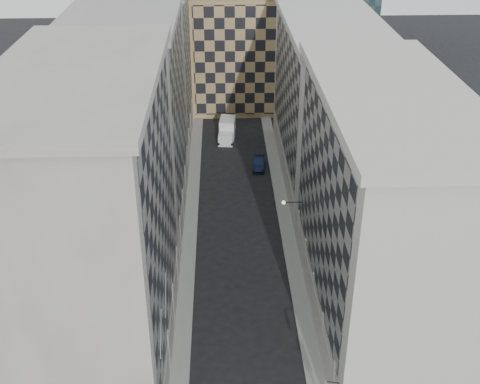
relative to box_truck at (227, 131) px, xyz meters
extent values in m
cube|color=gray|center=(-4.38, -23.22, -1.17)|extent=(1.50, 100.00, 0.15)
cube|color=gray|center=(6.12, -23.22, -1.17)|extent=(1.50, 100.00, 0.15)
cube|color=gray|center=(-10.13, -42.22, 10.26)|extent=(10.00, 22.00, 23.00)
cube|color=gray|center=(-5.25, -42.22, 11.76)|extent=(0.25, 19.36, 18.00)
cube|color=gray|center=(-5.33, -42.22, 0.36)|extent=(0.45, 21.12, 3.20)
cube|color=gray|center=(-10.13, -42.22, 22.11)|extent=(10.80, 22.80, 0.70)
cylinder|color=gray|center=(-5.48, -44.97, 0.96)|extent=(0.90, 0.90, 4.40)
cylinder|color=gray|center=(-5.48, -39.47, 0.96)|extent=(0.90, 0.90, 4.40)
cylinder|color=gray|center=(-5.48, -33.97, 0.96)|extent=(0.90, 0.90, 4.40)
cube|color=gray|center=(-10.13, -20.22, 9.76)|extent=(10.00, 22.00, 22.00)
cube|color=gray|center=(-5.25, -20.22, 11.26)|extent=(0.25, 19.36, 17.00)
cube|color=gray|center=(-5.33, -20.22, 0.36)|extent=(0.45, 21.12, 3.20)
cube|color=gray|center=(-10.13, -20.22, 21.11)|extent=(10.80, 22.80, 0.70)
cylinder|color=gray|center=(-5.48, -28.47, 0.96)|extent=(0.90, 0.90, 4.40)
cylinder|color=gray|center=(-5.48, -22.97, 0.96)|extent=(0.90, 0.90, 4.40)
cylinder|color=gray|center=(-5.48, -17.47, 0.96)|extent=(0.90, 0.90, 4.40)
cylinder|color=gray|center=(-5.48, -11.97, 0.96)|extent=(0.90, 0.90, 4.40)
cube|color=gray|center=(-10.13, 1.78, 9.26)|extent=(10.00, 22.00, 21.00)
cube|color=gray|center=(-5.25, 1.78, 10.76)|extent=(0.25, 19.36, 16.00)
cube|color=gray|center=(-5.33, 1.78, 0.36)|extent=(0.45, 21.12, 3.20)
cylinder|color=gray|center=(-5.48, -6.47, 0.96)|extent=(0.90, 0.90, 4.40)
cylinder|color=gray|center=(-5.48, -0.97, 0.96)|extent=(0.90, 0.90, 4.40)
cylinder|color=gray|center=(-5.48, 4.53, 0.96)|extent=(0.90, 0.90, 4.40)
cylinder|color=gray|center=(-5.48, 10.03, 0.96)|extent=(0.90, 0.90, 4.40)
cube|color=beige|center=(11.87, -38.22, 8.76)|extent=(10.00, 26.00, 20.00)
cube|color=gray|center=(6.99, -38.22, 10.26)|extent=(0.25, 22.88, 15.00)
cube|color=beige|center=(7.07, -38.22, 0.36)|extent=(0.45, 24.96, 3.20)
cube|color=beige|center=(11.87, -38.22, 19.11)|extent=(10.80, 26.80, 0.70)
cylinder|color=beige|center=(7.22, -43.42, 0.96)|extent=(0.90, 0.90, 4.40)
cylinder|color=beige|center=(7.22, -38.22, 0.96)|extent=(0.90, 0.90, 4.40)
cylinder|color=beige|center=(7.22, -33.02, 0.96)|extent=(0.90, 0.90, 4.40)
cylinder|color=beige|center=(7.22, -27.82, 0.96)|extent=(0.90, 0.90, 4.40)
cube|color=beige|center=(11.87, -11.22, 8.26)|extent=(10.00, 28.00, 19.00)
cube|color=gray|center=(6.99, -11.22, 9.76)|extent=(0.25, 24.64, 14.00)
cube|color=beige|center=(7.07, -11.22, 0.36)|extent=(0.45, 26.88, 3.20)
cube|color=beige|center=(11.87, -11.22, 18.11)|extent=(10.80, 28.80, 0.70)
cube|color=#A28D55|center=(2.87, 14.78, 7.76)|extent=(16.00, 14.00, 18.00)
cube|color=tan|center=(2.87, 7.68, 7.76)|extent=(15.20, 0.25, 16.50)
cylinder|color=gray|center=(-5.03, -49.22, 6.76)|extent=(0.10, 2.33, 2.33)
cylinder|color=gray|center=(-5.03, -45.22, 6.76)|extent=(0.10, 2.33, 2.33)
cylinder|color=black|center=(5.97, -29.22, 4.96)|extent=(1.80, 0.08, 0.08)
sphere|color=#FFE5B2|center=(5.07, -29.22, 4.96)|extent=(0.36, 0.36, 0.36)
cube|color=white|center=(-0.18, -1.72, -0.41)|extent=(2.25, 2.41, 1.65)
cube|color=white|center=(0.07, 0.65, 0.18)|extent=(2.45, 3.52, 2.85)
cylinder|color=black|center=(-1.18, -2.36, -0.83)|extent=(0.36, 0.85, 0.83)
cylinder|color=black|center=(0.65, -2.55, -0.83)|extent=(0.36, 0.85, 0.83)
cylinder|color=black|center=(-0.73, 1.85, -0.83)|extent=(0.36, 0.85, 0.83)
cylinder|color=black|center=(1.10, 1.65, -0.83)|extent=(0.36, 0.85, 0.83)
imported|color=#101C3D|center=(3.95, -9.39, -0.56)|extent=(1.74, 4.24, 1.37)
cylinder|color=black|center=(6.47, -50.22, 2.97)|extent=(0.82, 0.22, 0.06)
camera|label=1|loc=(-0.86, -79.28, 33.99)|focal=45.00mm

